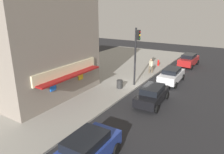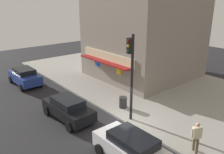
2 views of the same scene
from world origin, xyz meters
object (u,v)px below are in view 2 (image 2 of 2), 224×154
at_px(pedestrian, 197,136).
at_px(parked_car_white, 133,149).
at_px(parked_car_blue, 25,76).
at_px(parked_car_black, 68,108).
at_px(trash_can, 123,102).
at_px(traffic_light, 131,68).

xyz_separation_m(pedestrian, parked_car_white, (-1.65, -2.99, -0.29)).
bearing_deg(parked_car_blue, parked_car_black, -1.07).
xyz_separation_m(trash_can, parked_car_blue, (-9.85, -3.69, 0.27)).
relative_size(traffic_light, trash_can, 6.91).
relative_size(trash_can, parked_car_white, 0.19).
height_order(pedestrian, parked_car_blue, pedestrian).
bearing_deg(pedestrian, parked_car_white, -118.86).
distance_m(traffic_light, parked_car_white, 5.10).
bearing_deg(parked_car_blue, traffic_light, 13.73).
bearing_deg(traffic_light, trash_can, 151.96).
distance_m(traffic_light, parked_car_blue, 12.20).
bearing_deg(pedestrian, parked_car_black, -157.58).
bearing_deg(parked_car_white, parked_car_blue, -179.88).
xyz_separation_m(parked_car_white, parked_car_blue, (-14.59, -0.03, 0.01)).
bearing_deg(parked_car_blue, pedestrian, 10.54).
relative_size(pedestrian, parked_car_blue, 0.42).
xyz_separation_m(traffic_light, parked_car_blue, (-11.50, -2.81, -2.94)).
bearing_deg(traffic_light, parked_car_white, -42.02).
height_order(traffic_light, parked_car_blue, traffic_light).
distance_m(trash_can, parked_car_blue, 10.53).
bearing_deg(parked_car_blue, trash_can, 20.52).
xyz_separation_m(trash_can, parked_car_white, (4.73, -3.66, 0.26)).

